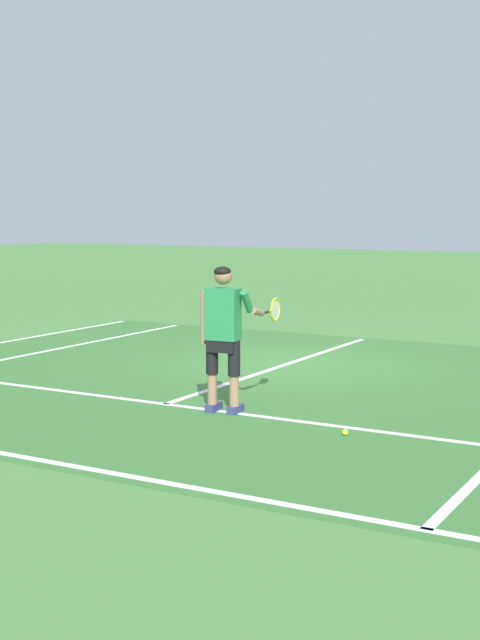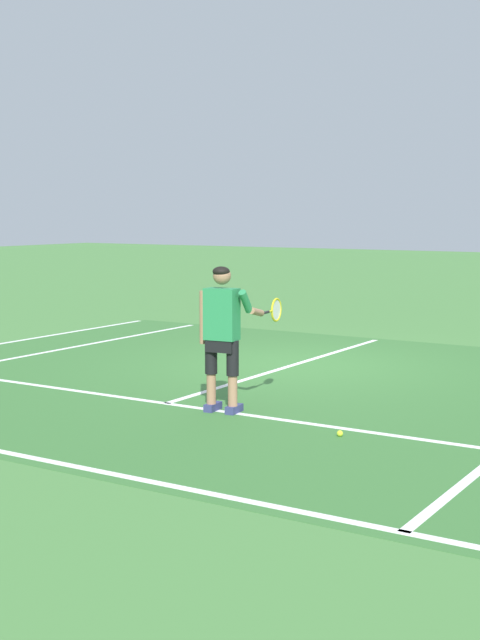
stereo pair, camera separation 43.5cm
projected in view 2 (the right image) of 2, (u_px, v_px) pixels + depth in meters
ground_plane at (295, 365)px, 13.65m from camera, size 80.00×80.00×0.00m
court_inner_surface at (247, 379)px, 12.44m from camera, size 10.98×9.42×0.00m
line_baseline at (5, 452)px, 8.64m from camera, size 10.98×0.10×0.01m
line_service at (166, 403)px, 10.85m from camera, size 8.23×0.10×0.01m
line_centre_service at (292, 365)px, 13.55m from camera, size 0.10×6.40×0.01m
line_singles_left at (34, 354)px, 14.61m from camera, size 0.10×9.02×0.01m
tennis_player at (223, 328)px, 10.29m from camera, size 0.61×1.16×1.71m
tennis_ball_near_feet at (340, 433)px, 9.26m from camera, size 0.07×0.07×0.07m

